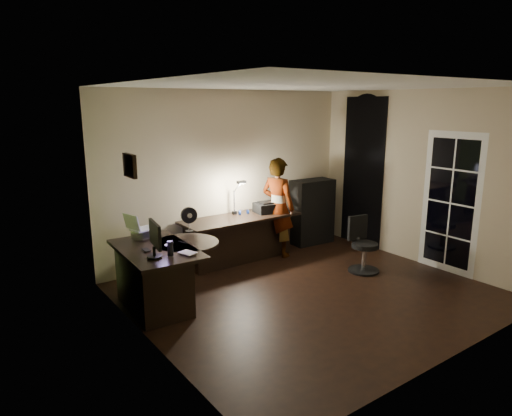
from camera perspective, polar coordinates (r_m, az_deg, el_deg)
floor at (r=6.27m, az=6.84°, el=-10.58°), size 4.50×4.00×0.01m
ceiling at (r=5.76m, az=7.59°, el=14.99°), size 4.50×4.00×0.01m
wall_back at (r=7.43m, az=-3.37°, el=4.13°), size 4.50×0.01×2.70m
wall_front at (r=4.64m, az=24.25°, el=-2.45°), size 4.50×0.01×2.70m
wall_left at (r=4.67m, az=-13.59°, el=-1.57°), size 0.01×4.00×2.70m
wall_right at (r=7.56m, az=19.87°, el=3.53°), size 0.01×4.00×2.70m
green_wall_overlay at (r=4.67m, az=-13.42°, el=-1.55°), size 0.00×4.00×2.70m
arched_doorway at (r=8.25m, az=13.22°, el=4.34°), size 0.01×0.90×2.60m
french_door at (r=7.31m, az=23.13°, el=0.55°), size 0.02×0.92×2.10m
framed_picture at (r=5.00m, az=-15.50°, el=5.12°), size 0.04×0.30×0.25m
desk_left at (r=5.82m, az=-12.24°, el=-8.52°), size 0.89×1.38×0.77m
desk_right at (r=7.33m, az=-1.90°, el=-3.88°), size 1.96×0.70×0.73m
cabinet at (r=8.28m, az=6.97°, el=-0.45°), size 0.79×0.43×1.16m
laptop_stand at (r=6.11m, az=-13.85°, el=-3.12°), size 0.32×0.29×0.11m
laptop at (r=6.07m, az=-13.93°, el=-1.61°), size 0.39×0.37×0.22m
monitor at (r=5.30m, az=-12.64°, el=-4.48°), size 0.16×0.45×0.29m
mouse at (r=5.68m, az=-11.09°, el=-4.59°), size 0.06×0.09×0.03m
phone at (r=5.60m, az=-13.55°, el=-5.10°), size 0.08×0.14×0.01m
pen at (r=5.80m, az=-9.20°, el=-4.24°), size 0.04×0.14×0.01m
speaker at (r=5.31m, az=-10.66°, el=-5.00°), size 0.09×0.09×0.17m
notepad at (r=5.40m, az=-8.54°, el=-5.54°), size 0.19×0.23×0.01m
desk_fan at (r=6.46m, az=-8.40°, el=-1.41°), size 0.25×0.16×0.35m
headphones at (r=7.39m, az=-1.55°, el=-0.47°), size 0.22×0.14×0.09m
printer at (r=7.51m, az=1.46°, el=0.09°), size 0.46×0.38×0.18m
desk_lamp at (r=7.33m, az=-2.75°, el=1.49°), size 0.16×0.29×0.61m
office_chair at (r=7.04m, az=13.45°, el=-4.54°), size 0.53×0.53×0.83m
person at (r=7.49m, az=2.75°, el=0.08°), size 0.55×0.68×1.64m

